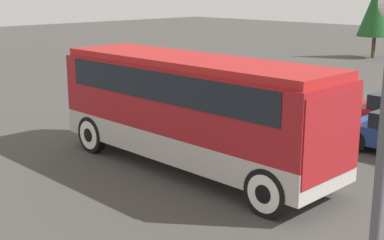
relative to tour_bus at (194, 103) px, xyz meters
The scene contains 4 objects.
ground_plane 1.96m from the tour_bus, behind, with size 120.00×120.00×0.00m, color #423F3D.
tour_bus is the anchor object (origin of this frame).
parked_car_near 7.24m from the tour_bus, 104.45° to the left, with size 4.02×1.96×1.33m.
tree_left 29.01m from the tour_bus, 107.46° to the left, with size 2.65×2.65×5.52m.
Camera 1 is at (10.54, -10.38, 5.13)m, focal length 50.00 mm.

